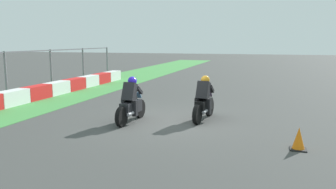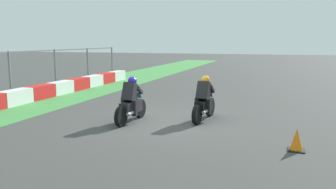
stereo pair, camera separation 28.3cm
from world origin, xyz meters
name	(u,v)px [view 1 (the left image)]	position (x,y,z in m)	size (l,w,h in m)	color
ground_plane	(168,121)	(0.00, 0.00, 0.00)	(120.00, 120.00, 0.00)	#414140
grass_verge	(2,109)	(0.00, 6.85, 0.01)	(72.00, 4.31, 0.02)	#459145
rider_lane_a	(204,102)	(0.53, -1.11, 0.62)	(2.04, 0.57, 1.51)	black
rider_lane_b	(131,104)	(-0.49, 1.13, 0.62)	(2.04, 0.55, 1.51)	black
traffic_cone	(299,139)	(-2.05, -3.99, 0.26)	(0.40, 0.40, 0.57)	black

